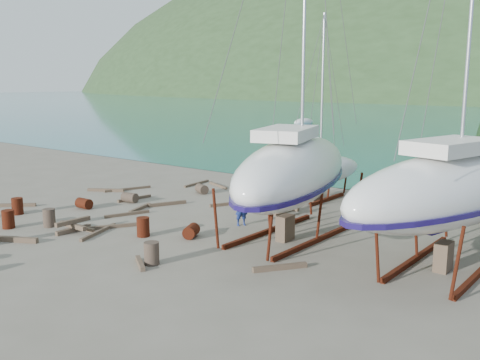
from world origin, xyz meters
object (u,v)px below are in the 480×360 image
Objects in this scene: large_sailboat_near at (294,169)px; large_sailboat_far at (453,188)px; small_sailboat_shore at (317,170)px; worker at (242,208)px.

large_sailboat_near is 1.04× the size of large_sailboat_far.
worker is (0.20, -7.44, -0.90)m from small_sailboat_shore.
large_sailboat_far is at bearing -21.43° from small_sailboat_shore.
worker is at bearing -165.03° from large_sailboat_far.
worker is (-9.79, -0.23, -2.15)m from large_sailboat_far.
large_sailboat_near is 8.40m from small_sailboat_shore.
small_sailboat_shore is (-3.27, 7.62, -1.32)m from large_sailboat_near.
large_sailboat_far reaches higher than worker.
large_sailboat_far is (6.73, 0.41, -0.07)m from large_sailboat_near.
large_sailboat_near is at bearing -62.16° from worker.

